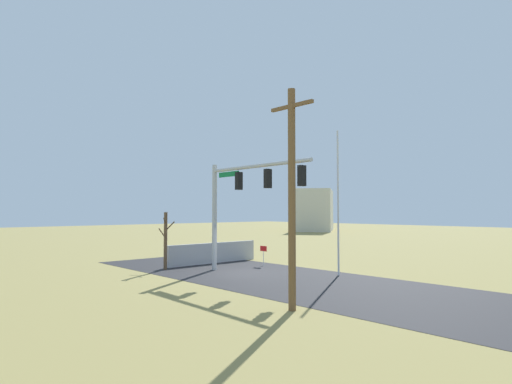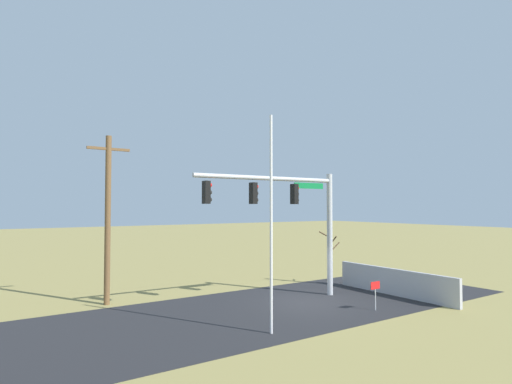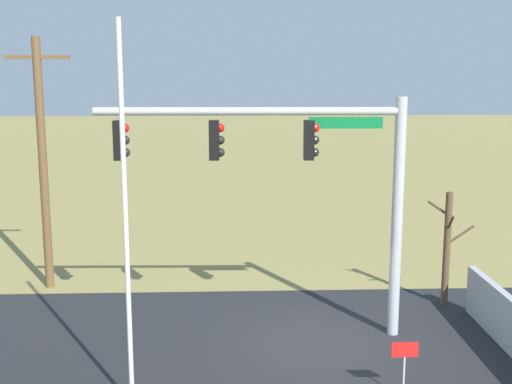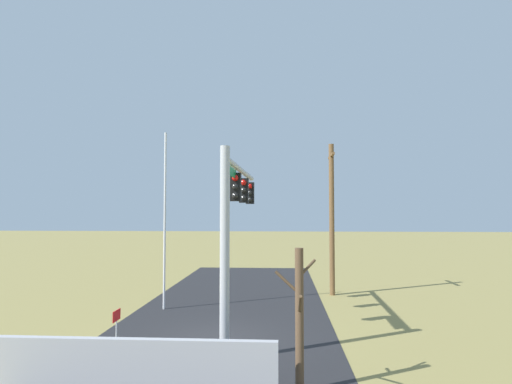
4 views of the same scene
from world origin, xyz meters
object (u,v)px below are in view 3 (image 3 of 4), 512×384
signal_mast (303,166)px  bare_tree (447,247)px  flagpole (126,222)px  open_sign (405,357)px  utility_pole (43,160)px

signal_mast → bare_tree: bearing=24.2°
signal_mast → bare_tree: signal_mast is taller
flagpole → bare_tree: size_ratio=2.31×
signal_mast → bare_tree: size_ratio=2.28×
open_sign → utility_pole: bearing=140.9°
utility_pole → bare_tree: bearing=-10.2°
signal_mast → open_sign: size_ratio=6.22×
utility_pole → open_sign: size_ratio=6.28×
flagpole → bare_tree: (8.17, 5.49, -2.11)m
signal_mast → utility_pole: utility_pole is taller
flagpole → bare_tree: flagpole is taller
signal_mast → flagpole: bearing=-137.2°
signal_mast → utility_pole: size_ratio=0.99×
utility_pole → bare_tree: (11.81, -2.12, -2.27)m
bare_tree → open_sign: size_ratio=2.72×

